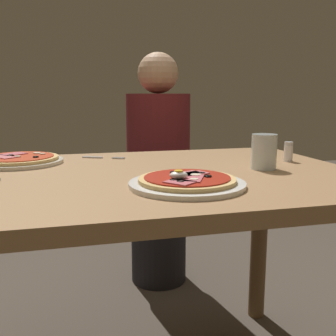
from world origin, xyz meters
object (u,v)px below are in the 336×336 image
at_px(pizza_foreground, 187,182).
at_px(diner_person, 158,177).
at_px(dining_table, 148,209).
at_px(fork, 100,157).
at_px(pizza_across_left, 19,160).
at_px(salt_shaker, 288,152).
at_px(water_glass_near, 264,154).

height_order(pizza_foreground, diner_person, diner_person).
distance_m(dining_table, fork, 0.35).
height_order(dining_table, pizza_foreground, pizza_foreground).
height_order(dining_table, diner_person, diner_person).
bearing_deg(pizza_across_left, diner_person, 43.19).
bearing_deg(pizza_across_left, salt_shaker, -11.73).
height_order(fork, salt_shaker, salt_shaker).
xyz_separation_m(dining_table, salt_shaker, (0.50, 0.08, 0.14)).
bearing_deg(salt_shaker, diner_person, 110.36).
xyz_separation_m(dining_table, pizza_across_left, (-0.38, 0.26, 0.12)).
height_order(dining_table, salt_shaker, salt_shaker).
relative_size(dining_table, pizza_across_left, 4.37).
bearing_deg(water_glass_near, dining_table, 175.04).
bearing_deg(salt_shaker, dining_table, -171.28).
bearing_deg(salt_shaker, fork, 159.51).
height_order(pizza_across_left, fork, pizza_across_left).
distance_m(fork, diner_person, 0.65).
bearing_deg(water_glass_near, pizza_foreground, -150.13).
distance_m(pizza_foreground, water_glass_near, 0.34).
relative_size(dining_table, fork, 8.41).
height_order(pizza_foreground, pizza_across_left, pizza_foreground).
bearing_deg(dining_table, pizza_across_left, 145.69).
bearing_deg(dining_table, diner_person, 74.93).
bearing_deg(dining_table, salt_shaker, 8.72).
bearing_deg(diner_person, pizza_across_left, 43.19).
height_order(pizza_foreground, fork, pizza_foreground).
height_order(salt_shaker, diner_person, diner_person).
height_order(water_glass_near, diner_person, diner_person).
bearing_deg(fork, water_glass_near, -35.95).
relative_size(pizza_across_left, fork, 1.92).
bearing_deg(pizza_foreground, dining_table, 105.73).
relative_size(pizza_across_left, diner_person, 0.24).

